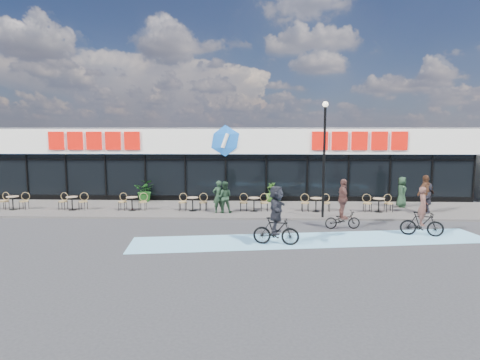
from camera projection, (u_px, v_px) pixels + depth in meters
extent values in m
plane|color=#28282B|center=(214.00, 230.00, 16.28)|extent=(120.00, 120.00, 0.00)
cube|color=#524C48|center=(223.00, 209.00, 20.75)|extent=(44.00, 5.00, 0.10)
cube|color=#6EAFD1|center=(312.00, 240.00, 14.66)|extent=(14.17, 4.13, 0.01)
cube|color=black|center=(229.00, 173.00, 26.04)|extent=(30.00, 6.00, 3.00)
cube|color=white|center=(229.00, 141.00, 25.64)|extent=(30.60, 6.30, 1.50)
cube|color=#47474C|center=(229.00, 129.00, 25.70)|extent=(30.60, 6.30, 0.10)
cube|color=navy|center=(226.00, 153.00, 22.85)|extent=(30.60, 0.08, 0.18)
cube|color=black|center=(226.00, 160.00, 22.90)|extent=(30.00, 0.06, 0.08)
cube|color=black|center=(226.00, 199.00, 23.19)|extent=(30.00, 0.10, 0.40)
cube|color=red|center=(94.00, 141.00, 22.78)|extent=(5.63, 0.18, 1.10)
cube|color=red|center=(359.00, 141.00, 22.23)|extent=(5.63, 0.18, 1.10)
ellipsoid|color=blue|center=(225.00, 141.00, 22.50)|extent=(1.90, 0.24, 1.90)
cylinder|color=black|center=(27.00, 177.00, 23.46)|extent=(0.10, 0.10, 3.00)
cylinder|color=black|center=(66.00, 178.00, 23.38)|extent=(0.10, 0.10, 3.00)
cylinder|color=black|center=(106.00, 178.00, 23.29)|extent=(0.10, 0.10, 3.00)
cylinder|color=black|center=(145.00, 178.00, 23.20)|extent=(0.10, 0.10, 3.00)
cylinder|color=black|center=(185.00, 178.00, 23.12)|extent=(0.10, 0.10, 3.00)
cylinder|color=black|center=(226.00, 178.00, 23.03)|extent=(0.10, 0.10, 3.00)
cylinder|color=black|center=(266.00, 178.00, 22.95)|extent=(0.10, 0.10, 3.00)
cylinder|color=black|center=(307.00, 178.00, 22.86)|extent=(0.10, 0.10, 3.00)
cylinder|color=black|center=(348.00, 179.00, 22.78)|extent=(0.10, 0.10, 3.00)
cylinder|color=black|center=(390.00, 179.00, 22.69)|extent=(0.10, 0.10, 3.00)
cylinder|color=black|center=(432.00, 179.00, 22.60)|extent=(0.10, 0.10, 3.00)
cylinder|color=black|center=(474.00, 179.00, 22.52)|extent=(0.10, 0.10, 3.00)
cylinder|color=black|center=(324.00, 163.00, 18.07)|extent=(0.12, 0.12, 5.37)
sphere|color=#FFF2CC|center=(325.00, 104.00, 17.76)|extent=(0.28, 0.28, 0.28)
cylinder|color=tan|center=(12.00, 197.00, 20.21)|extent=(0.60, 0.60, 0.04)
cylinder|color=black|center=(13.00, 203.00, 20.25)|extent=(0.06, 0.06, 0.70)
cylinder|color=black|center=(13.00, 209.00, 20.29)|extent=(0.40, 0.40, 0.02)
cylinder|color=tan|center=(72.00, 197.00, 20.10)|extent=(0.60, 0.60, 0.04)
cylinder|color=black|center=(72.00, 203.00, 20.14)|extent=(0.06, 0.06, 0.70)
cylinder|color=black|center=(72.00, 210.00, 20.18)|extent=(0.40, 0.40, 0.02)
cylinder|color=tan|center=(132.00, 197.00, 19.99)|extent=(0.60, 0.60, 0.04)
cylinder|color=black|center=(132.00, 204.00, 20.03)|extent=(0.06, 0.06, 0.70)
cylinder|color=black|center=(132.00, 210.00, 20.07)|extent=(0.40, 0.40, 0.02)
cylinder|color=tan|center=(193.00, 198.00, 19.87)|extent=(0.60, 0.60, 0.04)
cylinder|color=black|center=(193.00, 204.00, 19.91)|extent=(0.06, 0.06, 0.70)
cylinder|color=black|center=(193.00, 211.00, 19.96)|extent=(0.40, 0.40, 0.02)
cylinder|color=tan|center=(254.00, 198.00, 19.76)|extent=(0.60, 0.60, 0.04)
cylinder|color=black|center=(254.00, 204.00, 19.80)|extent=(0.06, 0.06, 0.70)
cylinder|color=black|center=(254.00, 211.00, 19.84)|extent=(0.40, 0.40, 0.02)
cylinder|color=tan|center=(316.00, 198.00, 19.65)|extent=(0.60, 0.60, 0.04)
cylinder|color=black|center=(316.00, 205.00, 19.69)|extent=(0.06, 0.06, 0.70)
cylinder|color=black|center=(316.00, 211.00, 19.73)|extent=(0.40, 0.40, 0.02)
cylinder|color=tan|center=(379.00, 199.00, 19.54)|extent=(0.60, 0.60, 0.04)
cylinder|color=black|center=(379.00, 205.00, 19.58)|extent=(0.06, 0.06, 0.70)
cylinder|color=black|center=(378.00, 212.00, 19.62)|extent=(0.40, 0.40, 0.02)
imported|color=#154513|center=(145.00, 190.00, 22.80)|extent=(1.25, 1.10, 1.36)
imported|color=#2A5117|center=(271.00, 192.00, 22.76)|extent=(0.77, 0.77, 1.19)
imported|color=#265718|center=(276.00, 193.00, 22.58)|extent=(1.17, 1.26, 1.16)
imported|color=#1B311F|center=(218.00, 197.00, 19.42)|extent=(0.72, 0.59, 1.68)
imported|color=#1B3220|center=(224.00, 197.00, 19.39)|extent=(0.84, 0.67, 1.64)
imported|color=#222129|center=(427.00, 198.00, 19.41)|extent=(0.83, 1.53, 1.57)
imported|color=#1B311F|center=(402.00, 192.00, 20.95)|extent=(0.82, 0.98, 1.71)
imported|color=#492A1A|center=(425.00, 194.00, 19.34)|extent=(1.25, 0.97, 1.98)
imported|color=black|center=(422.00, 224.00, 15.21)|extent=(1.73, 0.86, 1.00)
imported|color=brown|center=(423.00, 206.00, 15.12)|extent=(0.50, 0.65, 1.58)
imported|color=black|center=(342.00, 220.00, 16.40)|extent=(1.57, 0.63, 0.81)
imported|color=#502F29|center=(343.00, 199.00, 16.29)|extent=(0.49, 1.06, 1.76)
imported|color=black|center=(276.00, 231.00, 13.96)|extent=(1.78, 0.74, 1.04)
imported|color=black|center=(276.00, 209.00, 13.87)|extent=(0.77, 1.72, 1.79)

